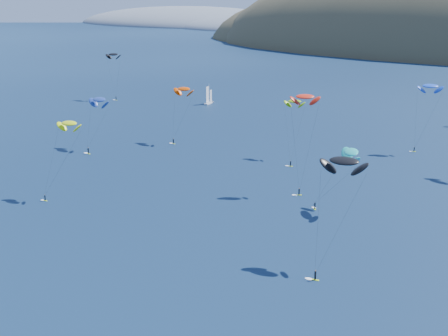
% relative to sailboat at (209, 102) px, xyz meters
% --- Properties ---
extents(headland, '(460.00, 250.00, 60.00)m').
position_rel_sailboat_xyz_m(headland, '(-378.16, 554.28, -4.23)').
color(headland, slate).
rests_on(headland, ground).
extents(sailboat, '(7.94, 6.83, 9.71)m').
position_rel_sailboat_xyz_m(sailboat, '(0.00, 0.00, 0.00)').
color(sailboat, silver).
rests_on(sailboat, ground).
extents(kitesurfer_1, '(8.79, 8.05, 21.49)m').
position_rel_sailboat_xyz_m(kitesurfer_1, '(34.61, -67.63, 18.22)').
color(kitesurfer_1, '#C5F31B').
rests_on(kitesurfer_1, ground).
extents(kitesurfer_2, '(7.60, 9.85, 21.77)m').
position_rel_sailboat_xyz_m(kitesurfer_2, '(45.24, -133.28, 18.83)').
color(kitesurfer_2, '#C5F31B').
rests_on(kitesurfer_2, ground).
extents(kitesurfer_3, '(9.24, 14.12, 20.21)m').
position_rel_sailboat_xyz_m(kitesurfer_3, '(77.07, -65.11, 17.39)').
color(kitesurfer_3, '#C5F31B').
rests_on(kitesurfer_3, ground).
extents(kitesurfer_4, '(8.91, 6.87, 24.59)m').
position_rel_sailboat_xyz_m(kitesurfer_4, '(112.20, -35.05, 21.43)').
color(kitesurfer_4, '#C5F31B').
rests_on(kitesurfer_4, ground).
extents(kitesurfer_5, '(12.34, 10.64, 17.61)m').
position_rel_sailboat_xyz_m(kitesurfer_5, '(111.73, -104.19, 13.98)').
color(kitesurfer_5, '#C5F31B').
rests_on(kitesurfer_5, ground).
extents(kitesurfer_7, '(9.61, 14.32, 23.61)m').
position_rel_sailboat_xyz_m(kitesurfer_7, '(121.61, -134.27, 20.19)').
color(kitesurfer_7, '#C5F31B').
rests_on(kitesurfer_7, ground).
extents(kitesurfer_9, '(8.30, 8.86, 28.12)m').
position_rel_sailboat_xyz_m(kitesurfer_9, '(95.18, -96.31, 25.04)').
color(kitesurfer_9, '#C5F31B').
rests_on(kitesurfer_9, ground).
extents(kitesurfer_10, '(10.05, 12.53, 19.51)m').
position_rel_sailboat_xyz_m(kitesurfer_10, '(15.14, -90.32, 15.96)').
color(kitesurfer_10, '#C5F31B').
rests_on(kitesurfer_10, ground).
extents(kitesurfer_12, '(8.45, 5.55, 24.36)m').
position_rel_sailboat_xyz_m(kitesurfer_12, '(-47.57, -13.15, 21.22)').
color(kitesurfer_12, '#C5F31B').
rests_on(kitesurfer_12, ground).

